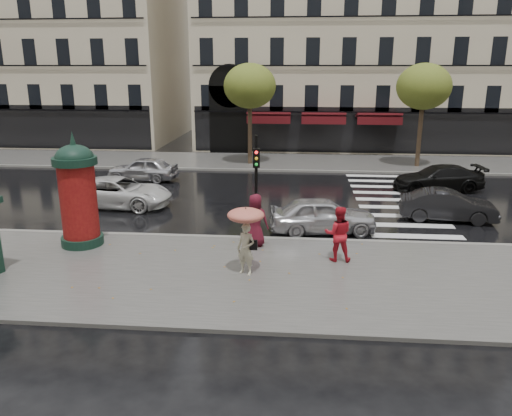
# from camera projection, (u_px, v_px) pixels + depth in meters

# --- Properties ---
(ground) EXTENTS (160.00, 160.00, 0.00)m
(ground) POSITION_uv_depth(u_px,v_px,m) (257.00, 271.00, 16.24)
(ground) COLOR black
(ground) RESTS_ON ground
(near_sidewalk) EXTENTS (90.00, 7.00, 0.12)m
(near_sidewalk) POSITION_uv_depth(u_px,v_px,m) (255.00, 276.00, 15.74)
(near_sidewalk) COLOR #474744
(near_sidewalk) RESTS_ON ground
(far_sidewalk) EXTENTS (90.00, 6.00, 0.12)m
(far_sidewalk) POSITION_uv_depth(u_px,v_px,m) (280.00, 162.00, 34.42)
(far_sidewalk) COLOR #474744
(far_sidewalk) RESTS_ON ground
(near_kerb) EXTENTS (90.00, 0.25, 0.14)m
(near_kerb) POSITION_uv_depth(u_px,v_px,m) (263.00, 239.00, 19.09)
(near_kerb) COLOR slate
(near_kerb) RESTS_ON ground
(far_kerb) EXTENTS (90.00, 0.25, 0.14)m
(far_kerb) POSITION_uv_depth(u_px,v_px,m) (278.00, 170.00, 31.55)
(far_kerb) COLOR slate
(far_kerb) RESTS_ON ground
(zebra_crossing) EXTENTS (3.60, 11.75, 0.01)m
(zebra_crossing) POSITION_uv_depth(u_px,v_px,m) (392.00, 200.00, 24.93)
(zebra_crossing) COLOR silver
(zebra_crossing) RESTS_ON ground
(bldg_far_corner) EXTENTS (26.00, 14.00, 22.90)m
(bldg_far_corner) POSITION_uv_depth(u_px,v_px,m) (360.00, 5.00, 41.36)
(bldg_far_corner) COLOR #B7A88C
(bldg_far_corner) RESTS_ON ground
(bldg_far_left) EXTENTS (24.00, 14.00, 22.90)m
(bldg_far_left) POSITION_uv_depth(u_px,v_px,m) (36.00, 8.00, 43.71)
(bldg_far_left) COLOR #B7A88C
(bldg_far_left) RESTS_ON ground
(tree_far_left) EXTENTS (3.40, 3.40, 6.64)m
(tree_far_left) POSITION_uv_depth(u_px,v_px,m) (250.00, 86.00, 32.23)
(tree_far_left) COLOR #38281C
(tree_far_left) RESTS_ON ground
(tree_far_right) EXTENTS (3.40, 3.40, 6.64)m
(tree_far_right) POSITION_uv_depth(u_px,v_px,m) (424.00, 87.00, 31.30)
(tree_far_right) COLOR #38281C
(tree_far_right) RESTS_ON ground
(woman_umbrella) EXTENTS (1.15, 1.15, 2.21)m
(woman_umbrella) POSITION_uv_depth(u_px,v_px,m) (246.00, 230.00, 15.38)
(woman_umbrella) COLOR beige
(woman_umbrella) RESTS_ON near_sidewalk
(woman_red) EXTENTS (0.92, 0.72, 1.88)m
(woman_red) POSITION_uv_depth(u_px,v_px,m) (338.00, 234.00, 16.62)
(woman_red) COLOR red
(woman_red) RESTS_ON near_sidewalk
(man_burgundy) EXTENTS (1.04, 0.78, 1.93)m
(man_burgundy) POSITION_uv_depth(u_px,v_px,m) (255.00, 220.00, 18.02)
(man_burgundy) COLOR #4F0F1D
(man_burgundy) RESTS_ON near_sidewalk
(morris_column) EXTENTS (1.55, 1.55, 4.16)m
(morris_column) POSITION_uv_depth(u_px,v_px,m) (78.00, 192.00, 17.84)
(morris_column) COLOR black
(morris_column) RESTS_ON near_sidewalk
(traffic_light) EXTENTS (0.26, 0.38, 3.94)m
(traffic_light) POSITION_uv_depth(u_px,v_px,m) (256.00, 178.00, 18.18)
(traffic_light) COLOR black
(traffic_light) RESTS_ON near_sidewalk
(car_silver) EXTENTS (4.41, 2.23, 1.44)m
(car_silver) POSITION_uv_depth(u_px,v_px,m) (323.00, 215.00, 19.87)
(car_silver) COLOR silver
(car_silver) RESTS_ON ground
(car_darkgrey) EXTENTS (4.15, 1.88, 1.32)m
(car_darkgrey) POSITION_uv_depth(u_px,v_px,m) (448.00, 205.00, 21.46)
(car_darkgrey) COLOR black
(car_darkgrey) RESTS_ON ground
(car_white) EXTENTS (5.19, 2.67, 1.40)m
(car_white) POSITION_uv_depth(u_px,v_px,m) (118.00, 192.00, 23.54)
(car_white) COLOR silver
(car_white) RESTS_ON ground
(car_black) EXTENTS (4.86, 2.41, 1.36)m
(car_black) POSITION_uv_depth(u_px,v_px,m) (438.00, 178.00, 26.62)
(car_black) COLOR black
(car_black) RESTS_ON ground
(car_far_silver) EXTENTS (4.16, 1.95, 1.38)m
(car_far_silver) POSITION_uv_depth(u_px,v_px,m) (143.00, 169.00, 28.98)
(car_far_silver) COLOR #B8B8BD
(car_far_silver) RESTS_ON ground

